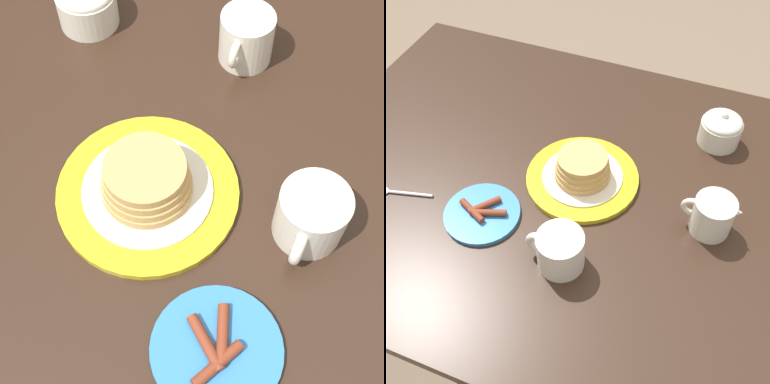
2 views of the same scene
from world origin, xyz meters
TOP-DOWN VIEW (x-y plane):
  - ground_plane at (0.00, 0.00)m, footprint 8.00×8.00m
  - dining_table at (0.00, 0.00)m, footprint 1.38×0.92m
  - pancake_plate at (0.04, -0.02)m, footprint 0.25×0.25m
  - side_plate_bacon at (0.20, 0.15)m, footprint 0.16×0.16m
  - coffee_mug at (-0.00, 0.19)m, footprint 0.12×0.09m
  - creamer_pitcher at (-0.25, 0.01)m, footprint 0.12×0.08m
  - sugar_bowl at (-0.22, -0.25)m, footprint 0.10×0.10m

SIDE VIEW (x-z plane):
  - ground_plane at x=0.00m, z-range 0.00..0.00m
  - dining_table at x=0.00m, z-range 0.26..1.00m
  - side_plate_bacon at x=0.20m, z-range 0.74..0.76m
  - pancake_plate at x=0.04m, z-range 0.73..0.80m
  - sugar_bowl at x=-0.22m, z-range 0.74..0.83m
  - coffee_mug at x=0.00m, z-range 0.74..0.83m
  - creamer_pitcher at x=-0.25m, z-range 0.74..0.83m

